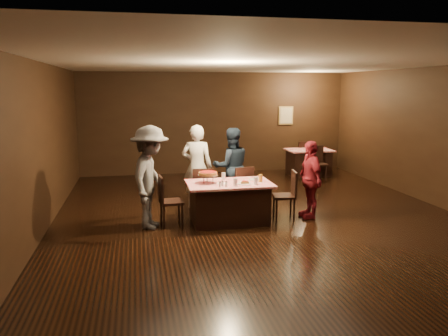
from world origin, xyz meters
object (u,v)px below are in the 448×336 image
Objects in this scene: back_table at (309,162)px; chair_back_far at (301,156)px; chair_far_left at (203,190)px; pizza_stand at (208,174)px; chair_end_left at (171,201)px; diner_navy_hoodie at (231,167)px; chair_end_right at (284,195)px; glass_back at (224,176)px; glass_front_left at (235,182)px; glass_front_right at (256,181)px; diner_red_shirt at (310,179)px; main_table at (229,202)px; chair_far_right at (240,188)px; chair_back_near at (318,163)px; diner_grey_knit at (150,177)px; diner_white_jacket at (197,167)px; plate_empty at (255,179)px.

chair_back_far is (0.00, 0.60, 0.09)m from back_table.
chair_far_left is 0.85m from pizza_stand.
diner_navy_hoodie is (1.41, 1.25, 0.37)m from chair_end_left.
chair_end_right is at bearing 119.97° from diner_navy_hoodie.
back_table is 9.29× the size of glass_back.
chair_far_left is 1.00× the size of chair_end_left.
glass_front_right is at bearing 7.13° from glass_front_left.
diner_navy_hoodie is at bearing 39.71° from chair_back_far.
glass_back is at bearing -100.54° from diner_red_shirt.
glass_back is at bearing 132.27° from glass_front_right.
main_table is 0.69m from glass_front_right.
chair_far_right reaches higher than main_table.
back_table is at bearing 47.24° from pizza_stand.
diner_red_shirt reaches higher than chair_end_right.
chair_far_left is 1.00× the size of chair_back_near.
back_table is 4.31m from chair_far_right.
chair_back_near is at bearing 153.41° from diner_red_shirt.
chair_far_right is 2.09m from diner_grey_knit.
chair_end_left is at bearing -164.05° from glass_back.
glass_front_left is at bearing -130.73° from chair_back_near.
diner_white_jacket is 1.66m from glass_front_right.
pizza_stand reaches higher than chair_end_right.
diner_navy_hoodie reaches higher than glass_front_right.
main_table is at bearing 99.46° from glass_front_left.
chair_back_far is at bearing -119.90° from diner_white_jacket.
chair_end_right is 1.24m from glass_back.
diner_white_jacket reaches higher than chair_far_right.
glass_front_right is (0.85, -0.30, -0.11)m from pizza_stand.
diner_navy_hoodie reaches higher than diner_red_shirt.
diner_red_shirt reaches higher than chair_far_right.
diner_navy_hoodie is at bearing -53.68° from chair_end_left.
chair_end_left is 2.50× the size of pizza_stand.
plate_empty reaches higher than back_table.
pizza_stand is at bearing 110.06° from diner_white_jacket.
chair_end_right is 6.79× the size of glass_front_left.
diner_navy_hoodie reaches higher than chair_end_left.
diner_white_jacket is at bearing 33.90° from chair_back_far.
diner_navy_hoodie is 1.11× the size of diner_red_shirt.
chair_back_far reaches higher than glass_front_left.
chair_back_far is at bearing 60.02° from glass_front_right.
plate_empty is at bearing -129.69° from chair_back_near.
pizza_stand is at bearing -132.76° from back_table.
chair_back_far is (4.34, 4.59, 0.00)m from chair_end_left.
chair_end_right is 0.53× the size of diner_white_jacket.
diner_navy_hoodie is 1.12m from plate_empty.
main_table is 5.62m from chair_back_far.
diner_navy_hoodie reaches higher than pizza_stand.
chair_end_right is (2.20, 0.00, 0.00)m from chair_end_left.
diner_white_jacket reaches higher than chair_far_left.
chair_end_left is at bearing -137.43° from back_table.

